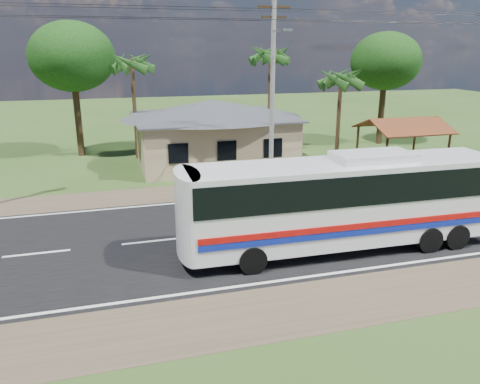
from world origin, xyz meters
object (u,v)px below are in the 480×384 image
(motorcycle, at_px, (219,182))
(waiting_shed, at_px, (403,127))
(person, at_px, (478,162))
(coach_bus, at_px, (346,196))

(motorcycle, bearing_deg, waiting_shed, -74.09)
(waiting_shed, xyz_separation_m, motorcycle, (-13.11, -1.96, -2.28))
(waiting_shed, bearing_deg, motorcycle, -171.49)
(waiting_shed, distance_m, person, 5.16)
(coach_bus, bearing_deg, waiting_shed, 48.96)
(coach_bus, height_order, person, coach_bus)
(coach_bus, distance_m, person, 16.26)
(motorcycle, relative_size, person, 1.16)
(waiting_shed, relative_size, motorcycle, 3.07)
(waiting_shed, xyz_separation_m, coach_bus, (-10.14, -11.24, -0.51))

